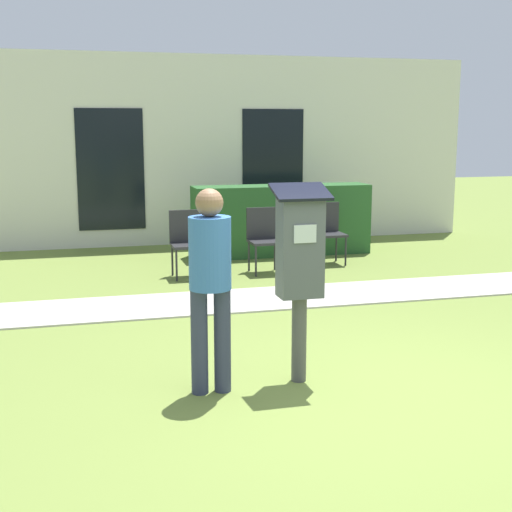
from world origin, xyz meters
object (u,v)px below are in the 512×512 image
Objects in this scene: outdoor_chair_left at (187,238)px; outdoor_chair_middle at (264,235)px; parking_meter at (300,257)px; outdoor_chair_right at (327,228)px; person_standing at (210,275)px.

outdoor_chair_left is 1.00× the size of outdoor_chair_middle.
outdoor_chair_right is at bearing 66.91° from parking_meter.
outdoor_chair_right is (1.09, 0.39, 0.00)m from outdoor_chair_middle.
outdoor_chair_left is (-0.20, 4.21, -0.49)m from parking_meter.
person_standing is 4.33m from outdoor_chair_left.
outdoor_chair_middle is at bearing 78.18° from parking_meter.
outdoor_chair_left is (0.53, 4.28, -0.40)m from person_standing.
person_standing reaches higher than outdoor_chair_right.
parking_meter is at bearing -130.71° from outdoor_chair_right.
outdoor_chair_middle is (1.09, 0.01, 0.00)m from outdoor_chair_left.
outdoor_chair_middle is at bearing -177.63° from outdoor_chair_right.
outdoor_chair_middle is (1.62, 4.29, -0.40)m from person_standing.
outdoor_chair_left and outdoor_chair_middle have the same top height.
outdoor_chair_middle is 1.00× the size of outdoor_chair_right.
outdoor_chair_left is at bearing 172.97° from outdoor_chair_right.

